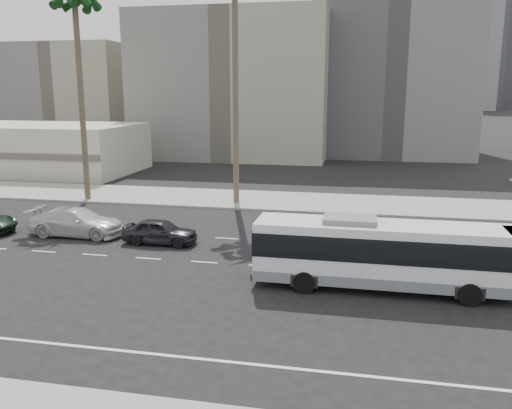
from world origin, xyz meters
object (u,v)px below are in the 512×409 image
(city_bus, at_px, (382,252))
(palm_mid, at_px, (75,4))
(car_a, at_px, (160,231))
(car_b, at_px, (77,222))

(city_bus, xyz_separation_m, palm_mid, (-22.10, 14.81, 13.02))
(car_a, bearing_deg, city_bus, -110.98)
(car_a, bearing_deg, palm_mid, 44.95)
(car_a, relative_size, car_b, 0.74)
(car_a, height_order, palm_mid, palm_mid)
(city_bus, bearing_deg, palm_mid, 146.45)
(car_b, xyz_separation_m, palm_mid, (-4.55, 9.50, 13.85))
(car_a, distance_m, palm_mid, 19.97)
(city_bus, relative_size, car_b, 1.93)
(car_a, xyz_separation_m, car_b, (-5.50, 0.65, 0.11))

